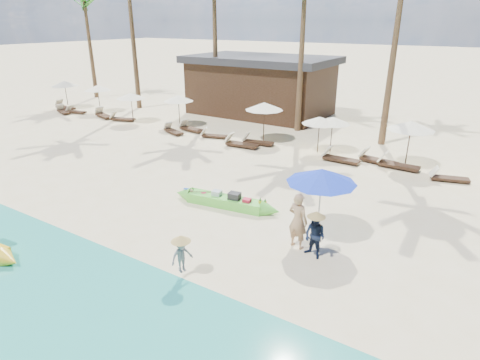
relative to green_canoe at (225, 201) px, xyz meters
The scene contains 31 objects.
ground 2.27m from the green_canoe, 67.14° to the right, with size 240.00×240.00×0.00m, color beige.
wet_sand_strip 7.14m from the green_canoe, 82.93° to the right, with size 240.00×4.50×0.01m, color tan.
green_canoe is the anchor object (origin of this frame).
tourist 3.92m from the green_canoe, 19.60° to the right, with size 0.68×0.44×1.85m, color tan.
vendor_green 4.62m from the green_canoe, 19.91° to the right, with size 0.69×0.54×1.42m, color #121B32.
vendor_yellow 4.79m from the green_canoe, 70.60° to the right, with size 0.66×0.38×1.03m, color gray.
blue_umbrella 4.42m from the green_canoe, ahead, with size 2.25×2.25×2.42m.
resort_parasol_0 23.39m from the green_canoe, 157.98° to the left, with size 2.16×2.16×2.22m.
lounger_0_left 22.90m from the green_canoe, 158.92° to the left, with size 2.00×0.69×0.67m.
lounger_0_right 21.41m from the green_canoe, 160.29° to the left, with size 1.80×1.04×0.58m.
resort_parasol_1 20.34m from the green_canoe, 153.27° to the left, with size 2.04×2.04×2.10m.
lounger_1_left 20.83m from the green_canoe, 158.21° to the left, with size 1.70×0.81×0.56m.
lounger_1_right 18.12m from the green_canoe, 154.18° to the left, with size 2.04×1.14×0.66m.
resort_parasol_2 15.70m from the green_canoe, 148.92° to the left, with size 2.02×2.02×2.08m.
lounger_2_left 16.33m from the green_canoe, 151.33° to the left, with size 1.88×1.08×0.61m.
resort_parasol_3 13.50m from the green_canoe, 137.59° to the left, with size 2.03×2.03×2.09m.
lounger_3_left 11.47m from the green_canoe, 141.15° to the left, with size 1.78×1.06×0.58m.
lounger_3_right 11.70m from the green_canoe, 135.22° to the left, with size 1.95×0.83×0.64m.
resort_parasol_4 9.59m from the green_canoe, 109.85° to the left, with size 2.24×2.24×2.31m.
lounger_4_left 9.87m from the green_canoe, 128.55° to the left, with size 1.69×0.94×0.55m.
lounger_4_right 7.90m from the green_canoe, 117.94° to the left, with size 2.05×0.79×0.68m.
resort_parasol_5 8.57m from the green_canoe, 86.98° to the left, with size 1.93×1.93×1.99m.
lounger_5_left 8.46m from the green_canoe, 111.66° to the left, with size 1.91×0.86×0.62m.
resort_parasol_6 9.01m from the green_canoe, 83.36° to the left, with size 1.91×1.91×1.97m.
lounger_6_left 7.71m from the green_canoe, 75.20° to the left, with size 1.94×0.64×0.65m.
lounger_6_right 9.03m from the green_canoe, 66.11° to the left, with size 2.01×0.90×0.66m.
resort_parasol_7 10.11m from the green_canoe, 59.74° to the left, with size 2.23×2.23×2.29m.
lounger_7_left 9.29m from the green_canoe, 59.68° to the left, with size 1.99×0.68×0.67m.
lounger_7_right 10.26m from the green_canoe, 46.83° to the left, with size 1.75×0.95×0.57m.
palm_0 28.39m from the green_canoe, 150.56° to the left, with size 2.08×2.08×9.90m.
pavilion_west 17.10m from the green_canoe, 114.79° to the left, with size 10.80×6.60×4.30m.
Camera 1 is at (7.14, -9.64, 6.76)m, focal length 30.00 mm.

